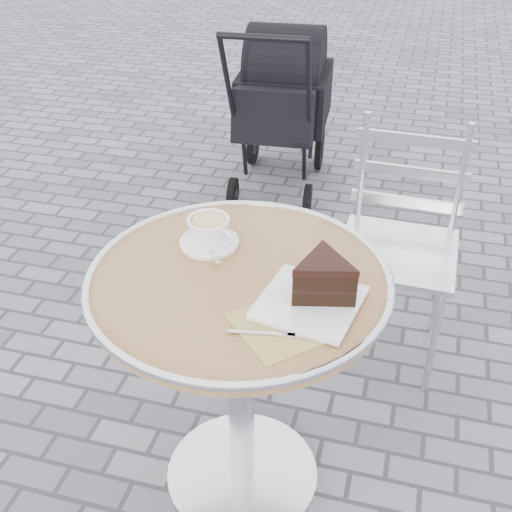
% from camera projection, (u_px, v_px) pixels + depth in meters
% --- Properties ---
extents(ground, '(80.00, 80.00, 0.00)m').
position_uv_depth(ground, '(242.00, 477.00, 1.90)').
color(ground, slate).
rests_on(ground, ground).
extents(cafe_table, '(0.72, 0.72, 0.74)m').
position_uv_depth(cafe_table, '(240.00, 331.00, 1.58)').
color(cafe_table, silver).
rests_on(cafe_table, ground).
extents(cappuccino_set, '(0.15, 0.16, 0.07)m').
position_uv_depth(cappuccino_set, '(209.00, 234.00, 1.59)').
color(cappuccino_set, white).
rests_on(cappuccino_set, cafe_table).
extents(cake_plate_set, '(0.30, 0.33, 0.11)m').
position_uv_depth(cake_plate_set, '(320.00, 284.00, 1.38)').
color(cake_plate_set, tan).
rests_on(cake_plate_set, cafe_table).
extents(bistro_chair, '(0.39, 0.39, 0.84)m').
position_uv_depth(bistro_chair, '(404.00, 217.00, 2.13)').
color(bistro_chair, silver).
rests_on(bistro_chair, ground).
extents(baby_stroller, '(0.47, 0.91, 0.92)m').
position_uv_depth(baby_stroller, '(282.00, 108.00, 3.24)').
color(baby_stroller, black).
rests_on(baby_stroller, ground).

